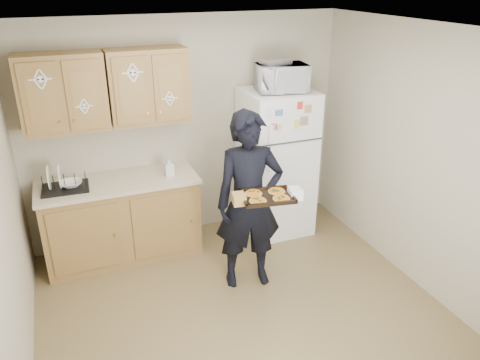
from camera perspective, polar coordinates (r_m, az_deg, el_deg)
name	(u,v)px	position (r m, az deg, el deg)	size (l,w,h in m)	color
floor	(247,319)	(4.43, 0.83, -16.54)	(3.60, 3.60, 0.00)	brown
ceiling	(249,32)	(3.39, 1.09, 17.60)	(3.60, 3.60, 0.00)	silver
wall_back	(187,130)	(5.33, -6.49, 6.05)	(3.60, 0.04, 2.50)	#B0A88F
wall_front	(393,349)	(2.45, 18.13, -18.95)	(3.60, 0.04, 2.50)	#B0A88F
wall_left	(0,237)	(3.54, -27.24, -6.25)	(0.04, 3.60, 2.50)	#B0A88F
wall_right	(427,164)	(4.68, 21.80, 1.84)	(0.04, 3.60, 2.50)	#B0A88F
refrigerator	(276,163)	(5.45, 4.42, 2.08)	(0.75, 0.70, 1.70)	white
base_cabinet	(122,220)	(5.22, -14.16, -4.79)	(1.60, 0.60, 0.86)	brown
countertop	(118,182)	(5.02, -14.67, -0.27)	(1.64, 0.64, 0.04)	beige
upper_cab_left	(63,93)	(4.84, -20.81, 9.89)	(0.80, 0.33, 0.75)	brown
upper_cab_right	(148,86)	(4.92, -11.13, 11.18)	(0.80, 0.33, 0.75)	brown
cereal_box	(302,200)	(6.15, 7.59, -2.48)	(0.20, 0.07, 0.32)	gold
person	(249,202)	(4.44, 1.12, -2.70)	(0.65, 0.42, 1.77)	black
baking_tray	(267,197)	(4.13, 3.35, -2.10)	(0.45, 0.33, 0.04)	black
pizza_front_left	(258,200)	(4.03, 2.18, -2.49)	(0.15, 0.15, 0.02)	orange
pizza_front_right	(281,198)	(4.09, 5.07, -2.20)	(0.15, 0.15, 0.02)	orange
pizza_back_left	(254,193)	(4.17, 1.68, -1.58)	(0.15, 0.15, 0.02)	orange
pizza_back_right	(277,191)	(4.22, 4.48, -1.32)	(0.15, 0.15, 0.02)	orange
microwave	(282,78)	(5.13, 5.08, 12.29)	(0.53, 0.36, 0.29)	white
foil_pan	(276,61)	(5.09, 4.36, 14.27)	(0.29, 0.20, 0.06)	#B2B2B9
dish_rack	(64,181)	(4.94, -20.64, -0.09)	(0.45, 0.34, 0.18)	black
bowl	(71,184)	(4.96, -19.87, -0.42)	(0.21, 0.21, 0.05)	white
soap_bottle	(169,166)	(5.00, -8.68, 1.68)	(0.09, 0.09, 0.20)	white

